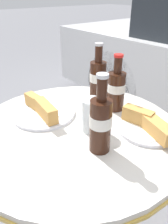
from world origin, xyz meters
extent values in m
cylinder|color=gold|center=(0.00, 0.00, 0.36)|extent=(0.08, 0.08, 0.68)
cylinder|color=gold|center=(0.00, 0.00, 0.70)|extent=(0.78, 0.78, 0.01)
cylinder|color=beige|center=(0.00, 0.00, 0.71)|extent=(0.77, 0.77, 0.02)
cylinder|color=#33190F|center=(-0.13, 0.22, 0.81)|extent=(0.07, 0.07, 0.17)
cylinder|color=silver|center=(-0.13, 0.22, 0.83)|extent=(0.07, 0.07, 0.04)
cylinder|color=#33190F|center=(-0.13, 0.22, 0.93)|extent=(0.03, 0.03, 0.07)
cylinder|color=silver|center=(-0.13, 0.22, 0.97)|extent=(0.04, 0.04, 0.01)
cylinder|color=#33190F|center=(-0.01, 0.21, 0.80)|extent=(0.07, 0.07, 0.16)
cylinder|color=silver|center=(-0.01, 0.21, 0.82)|extent=(0.07, 0.07, 0.03)
cylinder|color=#33190F|center=(-0.01, 0.21, 0.91)|extent=(0.03, 0.03, 0.06)
cylinder|color=red|center=(-0.01, 0.21, 0.95)|extent=(0.04, 0.04, 0.01)
cylinder|color=#33190F|center=(0.15, -0.02, 0.81)|extent=(0.07, 0.07, 0.17)
cylinder|color=silver|center=(0.15, -0.02, 0.83)|extent=(0.07, 0.07, 0.04)
cylinder|color=#33190F|center=(0.15, -0.02, 0.93)|extent=(0.03, 0.03, 0.07)
cylinder|color=silver|center=(0.15, -0.02, 0.97)|extent=(0.03, 0.03, 0.01)
cylinder|color=#C68923|center=(0.05, 0.03, 0.77)|extent=(0.07, 0.07, 0.09)
cylinder|color=silver|center=(0.05, 0.03, 0.78)|extent=(0.07, 0.07, 0.12)
cylinder|color=white|center=(-0.15, -0.05, 0.73)|extent=(0.25, 0.25, 0.01)
cube|color=white|center=(-0.15, -0.05, 0.73)|extent=(0.18, 0.18, 0.00)
cube|color=#C68E47|center=(-0.19, -0.05, 0.76)|extent=(0.13, 0.04, 0.05)
cube|color=#C68E47|center=(-0.11, -0.06, 0.76)|extent=(0.14, 0.06, 0.06)
cylinder|color=white|center=(0.18, 0.19, 0.73)|extent=(0.21, 0.21, 0.01)
cube|color=white|center=(0.18, 0.19, 0.73)|extent=(0.18, 0.18, 0.00)
cube|color=#C68E47|center=(0.13, 0.18, 0.76)|extent=(0.12, 0.06, 0.05)
cube|color=#C68E47|center=(0.22, 0.17, 0.76)|extent=(0.15, 0.09, 0.05)
cylinder|color=black|center=(-0.87, 1.17, 0.33)|extent=(0.66, 0.21, 0.66)
camera|label=1|loc=(0.54, -0.40, 1.16)|focal=35.00mm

